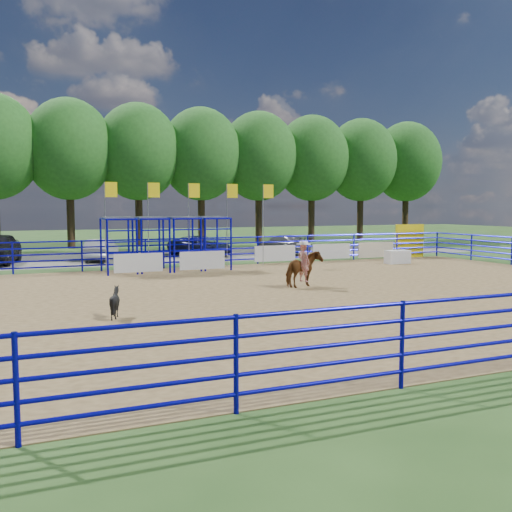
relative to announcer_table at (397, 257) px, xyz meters
name	(u,v)px	position (x,y,z in m)	size (l,w,h in m)	color
ground	(292,294)	(-9.96, -7.23, -0.37)	(120.00, 120.00, 0.00)	#375C24
arena_dirt	(292,294)	(-9.96, -7.23, -0.36)	(30.00, 20.00, 0.02)	olive
gravel_strip	(169,256)	(-9.96, 9.77, -0.37)	(40.00, 10.00, 0.01)	slate
announcer_table	(397,257)	(0.00, 0.00, 0.00)	(1.33, 0.62, 0.71)	white
horse_and_rider	(304,265)	(-8.83, -5.93, 0.49)	(1.76, 1.30, 2.47)	brown
calf	(115,302)	(-16.40, -9.16, 0.07)	(0.69, 0.78, 0.86)	black
car_b	(101,250)	(-14.33, 8.04, 0.25)	(1.30, 3.73, 1.23)	#9C9FA4
car_c	(200,246)	(-8.21, 8.94, 0.25)	(2.04, 4.43, 1.23)	#161A38
car_d	(282,244)	(-2.92, 8.09, 0.25)	(1.73, 4.25, 1.23)	#5C5C5F
perimeter_fence	(292,273)	(-9.96, -7.23, 0.38)	(30.10, 20.10, 1.50)	#0B08B3
chute_assembly	(173,244)	(-11.86, 1.61, 0.89)	(19.32, 2.41, 4.20)	#0B08B3
treeline	(138,147)	(-9.96, 18.77, 7.16)	(56.40, 6.40, 11.24)	#3F2B19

